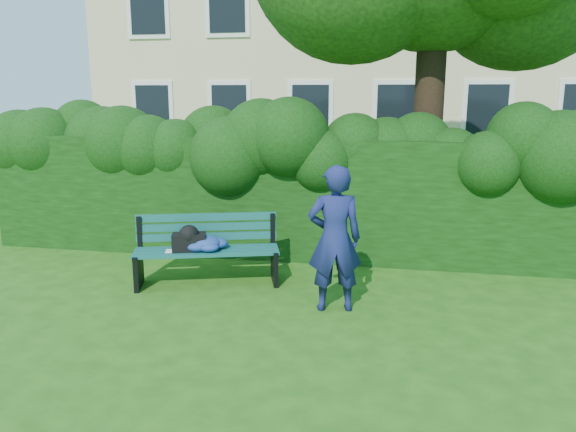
# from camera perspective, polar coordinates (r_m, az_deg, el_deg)

# --- Properties ---
(ground) EXTENTS (80.00, 80.00, 0.00)m
(ground) POSITION_cam_1_polar(r_m,az_deg,el_deg) (6.70, -1.01, -9.06)
(ground) COLOR #215313
(ground) RESTS_ON ground
(hedge) EXTENTS (10.00, 1.00, 1.80)m
(hedge) POSITION_cam_1_polar(r_m,az_deg,el_deg) (8.54, 2.08, 1.93)
(hedge) COLOR black
(hedge) RESTS_ON ground
(park_bench) EXTENTS (1.93, 1.08, 0.89)m
(park_bench) POSITION_cam_1_polar(r_m,az_deg,el_deg) (7.36, -8.58, -3.12)
(park_bench) COLOR #115549
(park_bench) RESTS_ON ground
(man_reading) EXTENTS (0.69, 0.53, 1.68)m
(man_reading) POSITION_cam_1_polar(r_m,az_deg,el_deg) (6.35, 4.76, -2.32)
(man_reading) COLOR navy
(man_reading) RESTS_ON ground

